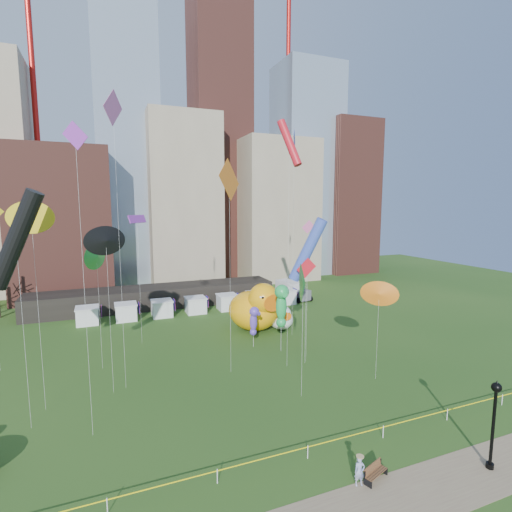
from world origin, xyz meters
name	(u,v)px	position (x,y,z in m)	size (l,w,h in m)	color
ground	(308,459)	(0.00, 0.00, 0.00)	(160.00, 160.00, 0.00)	#244A17
skyline	(172,179)	(2.25, 61.06, 21.44)	(101.00, 23.00, 68.00)	brown
crane_left	(35,34)	(-21.11, 64.00, 46.90)	(23.00, 1.00, 76.00)	red
crane_right	(292,71)	(30.89, 64.00, 46.90)	(23.00, 1.00, 76.00)	red
pavilion	(156,297)	(-4.00, 42.00, 1.60)	(38.00, 6.00, 3.20)	black
vendor_tents	(196,306)	(1.02, 36.00, 1.11)	(33.24, 2.80, 2.40)	white
caution_tape	(308,449)	(0.00, 0.00, 0.68)	(50.00, 0.06, 0.90)	white
big_duck	(255,308)	(6.35, 24.99, 2.99)	(7.54, 9.07, 6.51)	#FFA80D
small_duck	(281,318)	(9.61, 24.07, 1.54)	(3.68, 4.59, 3.36)	white
seahorse_green	(282,302)	(6.35, 17.22, 5.59)	(1.85, 2.18, 7.56)	silver
seahorse_purple	(254,319)	(3.95, 19.52, 3.36)	(1.42, 1.61, 4.75)	silver
park_bench	(375,471)	(2.76, -3.12, 0.50)	(1.84, 1.12, 0.90)	#53371C
lamppost	(494,415)	(10.01, -4.98, 3.49)	(0.60, 0.60, 5.72)	black
box_truck	(292,290)	(18.69, 38.76, 1.51)	(3.89, 7.27, 2.93)	silver
woman	(360,471)	(1.60, -3.20, 0.88)	(0.63, 0.41, 1.73)	white
kite_0	(306,270)	(7.16, 13.33, 9.75)	(2.06, 0.31, 10.98)	silver
kite_1	(308,229)	(17.44, 31.25, 12.57)	(1.28, 1.67, 13.93)	silver
kite_2	(106,241)	(-11.31, 14.00, 13.22)	(2.31, 1.38, 14.45)	silver
kite_3	(303,283)	(3.53, 7.35, 9.85)	(1.65, 2.95, 11.39)	silver
kite_4	(31,218)	(-16.42, 13.02, 15.23)	(2.40, 1.10, 16.46)	silver
kite_5	(308,250)	(7.50, 13.71, 11.69)	(3.59, 3.48, 14.99)	silver
kite_6	(229,182)	(-0.51, 14.26, 18.25)	(2.79, 2.65, 20.36)	silver
kite_7	(137,220)	(-7.83, 25.57, 14.51)	(2.20, 2.50, 15.05)	silver
kite_8	(289,143)	(5.14, 13.35, 21.91)	(2.05, 2.65, 24.19)	silver
kite_9	(113,114)	(-10.26, 14.48, 23.45)	(1.57, 2.59, 25.48)	silver
kite_10	(16,240)	(-17.06, 10.53, 13.79)	(4.30, 2.38, 17.31)	silver
kite_11	(97,257)	(-12.18, 19.77, 11.23)	(1.50, 2.33, 12.49)	silver
kite_13	(294,147)	(10.01, 21.78, 22.98)	(1.26, 1.99, 24.99)	silver
kite_14	(379,294)	(11.58, 7.70, 8.13)	(1.77, 1.88, 9.29)	silver
kite_15	(76,151)	(-12.85, 7.82, 19.57)	(1.56, 1.04, 21.47)	silver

